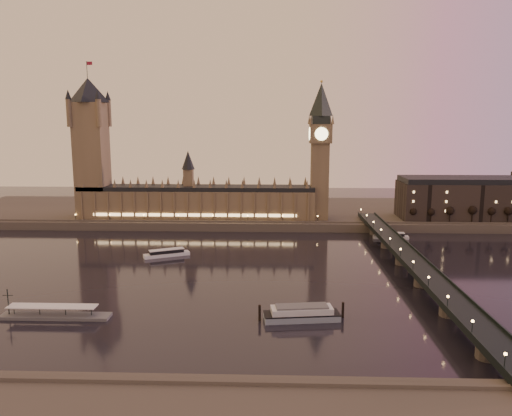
{
  "coord_description": "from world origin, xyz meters",
  "views": [
    {
      "loc": [
        18.59,
        -256.72,
        79.91
      ],
      "look_at": [
        8.67,
        35.0,
        29.21
      ],
      "focal_mm": 35.0,
      "sensor_mm": 36.0,
      "label": 1
    }
  ],
  "objects": [
    {
      "name": "ground",
      "position": [
        0.0,
        0.0,
        0.0
      ],
      "size": [
        700.0,
        700.0,
        0.0
      ],
      "primitive_type": "plane",
      "color": "black",
      "rests_on": "ground"
    },
    {
      "name": "far_embankment",
      "position": [
        30.0,
        165.0,
        3.0
      ],
      "size": [
        560.0,
        130.0,
        6.0
      ],
      "primitive_type": "cube",
      "color": "#423D35",
      "rests_on": "ground"
    },
    {
      "name": "palace_of_westminster",
      "position": [
        -40.12,
        120.99,
        21.71
      ],
      "size": [
        180.0,
        26.62,
        52.0
      ],
      "color": "brown",
      "rests_on": "ground"
    },
    {
      "name": "victoria_tower",
      "position": [
        -120.0,
        121.0,
        65.79
      ],
      "size": [
        31.68,
        31.68,
        118.0
      ],
      "color": "brown",
      "rests_on": "ground"
    },
    {
      "name": "big_ben",
      "position": [
        53.99,
        120.99,
        63.95
      ],
      "size": [
        17.68,
        17.68,
        104.0
      ],
      "color": "brown",
      "rests_on": "ground"
    },
    {
      "name": "westminster_bridge",
      "position": [
        91.61,
        0.0,
        5.52
      ],
      "size": [
        13.2,
        260.0,
        15.3
      ],
      "color": "black",
      "rests_on": "ground"
    },
    {
      "name": "city_block",
      "position": [
        194.94,
        130.93,
        22.24
      ],
      "size": [
        155.0,
        45.0,
        34.0
      ],
      "color": "black",
      "rests_on": "ground"
    },
    {
      "name": "bare_tree_0",
      "position": [
        123.01,
        109.0,
        13.97
      ],
      "size": [
        5.27,
        5.27,
        10.71
      ],
      "color": "black",
      "rests_on": "ground"
    },
    {
      "name": "bare_tree_1",
      "position": [
        136.84,
        109.0,
        13.97
      ],
      "size": [
        5.27,
        5.27,
        10.71
      ],
      "color": "black",
      "rests_on": "ground"
    },
    {
      "name": "bare_tree_2",
      "position": [
        150.67,
        109.0,
        13.97
      ],
      "size": [
        5.27,
        5.27,
        10.71
      ],
      "color": "black",
      "rests_on": "ground"
    },
    {
      "name": "bare_tree_3",
      "position": [
        164.5,
        109.0,
        13.97
      ],
      "size": [
        5.27,
        5.27,
        10.71
      ],
      "color": "black",
      "rests_on": "ground"
    },
    {
      "name": "bare_tree_4",
      "position": [
        178.33,
        109.0,
        13.97
      ],
      "size": [
        5.27,
        5.27,
        10.71
      ],
      "color": "black",
      "rests_on": "ground"
    },
    {
      "name": "bare_tree_5",
      "position": [
        192.16,
        109.0,
        13.97
      ],
      "size": [
        5.27,
        5.27,
        10.71
      ],
      "color": "black",
      "rests_on": "ground"
    },
    {
      "name": "cruise_boat_a",
      "position": [
        -45.01,
        31.66,
        1.92
      ],
      "size": [
        27.27,
        16.65,
        4.36
      ],
      "rotation": [
        0.0,
        0.0,
        0.43
      ],
      "color": "silver",
      "rests_on": "ground"
    },
    {
      "name": "cruise_boat_b",
      "position": [
        100.42,
        82.45,
        1.94
      ],
      "size": [
        24.3,
        8.07,
        4.41
      ],
      "rotation": [
        0.0,
        0.0,
        -0.09
      ],
      "color": "silver",
      "rests_on": "ground"
    },
    {
      "name": "moored_barge",
      "position": [
        30.68,
        -63.36,
        2.76
      ],
      "size": [
        35.34,
        12.39,
        6.53
      ],
      "rotation": [
        0.0,
        0.0,
        0.12
      ],
      "color": "#8395A6",
      "rests_on": "ground"
    },
    {
      "name": "pontoon_pier",
      "position": [
        -71.15,
        -64.48,
        1.3
      ],
      "size": [
        45.29,
        7.55,
        12.08
      ],
      "color": "#595B5E",
      "rests_on": "ground"
    }
  ]
}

